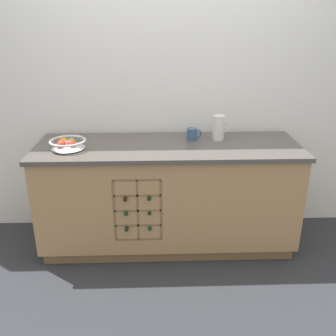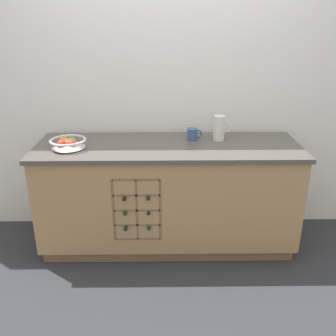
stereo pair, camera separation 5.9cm
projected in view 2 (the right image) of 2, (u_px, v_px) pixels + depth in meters
ground_plane at (168, 241)px, 3.25m from camera, size 14.00×14.00×0.00m
back_wall at (167, 86)px, 3.14m from camera, size 4.44×0.06×2.55m
kitchen_island at (168, 195)px, 3.09m from camera, size 2.08×0.71×0.88m
fruit_bowl at (68, 143)px, 2.83m from camera, size 0.27×0.27×0.08m
white_pitcher at (219, 127)px, 3.01m from camera, size 0.15×0.10×0.20m
ceramic_mug at (193, 134)px, 3.04m from camera, size 0.12×0.08×0.10m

